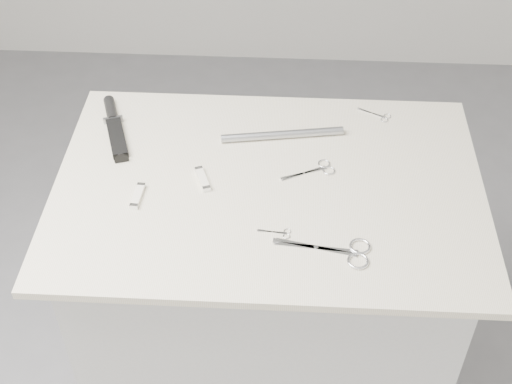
# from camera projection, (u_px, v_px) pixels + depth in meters

# --- Properties ---
(plinth) EXTENTS (0.90, 0.60, 0.90)m
(plinth) POSITION_uv_depth(u_px,v_px,m) (266.00, 309.00, 1.98)
(plinth) COLOR beige
(plinth) RESTS_ON ground
(display_board) EXTENTS (1.00, 0.70, 0.02)m
(display_board) POSITION_uv_depth(u_px,v_px,m) (268.00, 188.00, 1.66)
(display_board) COLOR beige
(display_board) RESTS_ON plinth
(large_shears) EXTENTS (0.21, 0.09, 0.01)m
(large_shears) POSITION_uv_depth(u_px,v_px,m) (344.00, 251.00, 1.50)
(large_shears) COLOR silver
(large_shears) RESTS_ON display_board
(embroidery_scissors_a) EXTENTS (0.13, 0.08, 0.00)m
(embroidery_scissors_a) POSITION_uv_depth(u_px,v_px,m) (317.00, 170.00, 1.69)
(embroidery_scissors_a) COLOR silver
(embroidery_scissors_a) RESTS_ON display_board
(embroidery_scissors_b) EXTENTS (0.09, 0.06, 0.00)m
(embroidery_scissors_b) POSITION_uv_depth(u_px,v_px,m) (379.00, 116.00, 1.85)
(embroidery_scissors_b) COLOR silver
(embroidery_scissors_b) RESTS_ON display_board
(tiny_scissors) EXTENTS (0.07, 0.03, 0.00)m
(tiny_scissors) POSITION_uv_depth(u_px,v_px,m) (279.00, 233.00, 1.54)
(tiny_scissors) COLOR silver
(tiny_scissors) RESTS_ON display_board
(sheathed_knife) EXTENTS (0.11, 0.24, 0.03)m
(sheathed_knife) POSITION_uv_depth(u_px,v_px,m) (114.00, 124.00, 1.81)
(sheathed_knife) COLOR black
(sheathed_knife) RESTS_ON display_board
(pocket_knife_a) EXTENTS (0.04, 0.08, 0.01)m
(pocket_knife_a) POSITION_uv_depth(u_px,v_px,m) (203.00, 179.00, 1.66)
(pocket_knife_a) COLOR white
(pocket_knife_a) RESTS_ON display_board
(pocket_knife_b) EXTENTS (0.02, 0.08, 0.01)m
(pocket_knife_b) POSITION_uv_depth(u_px,v_px,m) (138.00, 196.00, 1.62)
(pocket_knife_b) COLOR white
(pocket_knife_b) RESTS_ON display_board
(metal_rail) EXTENTS (0.31, 0.07, 0.02)m
(metal_rail) POSITION_uv_depth(u_px,v_px,m) (282.00, 135.00, 1.78)
(metal_rail) COLOR #95989D
(metal_rail) RESTS_ON display_board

